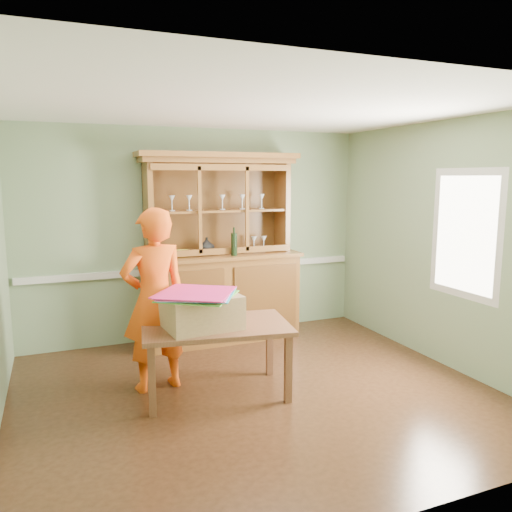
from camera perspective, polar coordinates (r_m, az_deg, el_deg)
name	(u,v)px	position (r m, az deg, el deg)	size (l,w,h in m)	color
floor	(256,393)	(5.04, -0.02, -15.42)	(4.50, 4.50, 0.00)	#482917
ceiling	(256,107)	(4.63, -0.02, 16.64)	(4.50, 4.50, 0.00)	white
wall_back	(198,234)	(6.53, -6.66, 2.48)	(4.50, 4.50, 0.00)	gray
wall_right	(445,245)	(5.87, 20.77, 1.23)	(4.00, 4.00, 0.00)	gray
wall_front	(389,308)	(2.94, 14.96, -5.79)	(4.50, 4.50, 0.00)	gray
chair_rail	(199,269)	(6.57, -6.53, -1.45)	(4.41, 0.05, 0.08)	silver
window_panel	(465,234)	(5.63, 22.77, 2.33)	(0.03, 0.96, 1.36)	silver
china_hutch	(221,276)	(6.41, -4.06, -2.27)	(2.03, 0.67, 2.39)	brown
dining_table	(216,333)	(4.84, -4.59, -8.73)	(1.50, 1.04, 0.69)	brown
cardboard_box	(202,311)	(4.70, -6.25, -6.27)	(0.67, 0.53, 0.31)	tan
kite_stack	(198,294)	(4.61, -6.65, -4.31)	(0.85, 0.85, 0.04)	green
person	(154,300)	(4.97, -11.54, -4.95)	(0.66, 0.43, 1.80)	#EF520F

